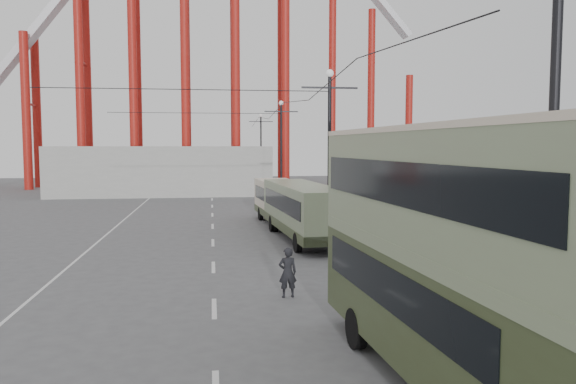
{
  "coord_description": "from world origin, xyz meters",
  "views": [
    {
      "loc": [
        -1.04,
        -13.22,
        5.04
      ],
      "look_at": [
        2.33,
        11.36,
        3.0
      ],
      "focal_mm": 35.0,
      "sensor_mm": 36.0,
      "label": 1
    }
  ],
  "objects": [
    {
      "name": "fairground_shed",
      "position": [
        -6.0,
        47.0,
        2.5
      ],
      "size": [
        22.0,
        10.0,
        5.0
      ],
      "primitive_type": "cube",
      "color": "#B0B0AB",
      "rests_on": "ground"
    },
    {
      "name": "lamp_post_mid",
      "position": [
        5.6,
        18.0,
        4.68
      ],
      "size": [
        3.2,
        0.44,
        9.32
      ],
      "color": "black",
      "rests_on": "ground"
    },
    {
      "name": "lamp_post_far",
      "position": [
        5.6,
        40.0,
        4.68
      ],
      "size": [
        3.2,
        0.44,
        9.32
      ],
      "color": "black",
      "rests_on": "ground"
    },
    {
      "name": "double_decker_bus",
      "position": [
        3.82,
        -2.71,
        3.05
      ],
      "size": [
        3.21,
        10.28,
        5.44
      ],
      "rotation": [
        0.0,
        0.0,
        0.06
      ],
      "color": "#333B1F",
      "rests_on": "ground"
    },
    {
      "name": "road_markings",
      "position": [
        -0.86,
        19.7,
        0.01
      ],
      "size": [
        12.52,
        120.0,
        0.01
      ],
      "color": "silver",
      "rests_on": "ground"
    },
    {
      "name": "single_decker_cream",
      "position": [
        3.44,
        22.17,
        1.55
      ],
      "size": [
        2.92,
        9.01,
        2.76
      ],
      "rotation": [
        0.0,
        0.0,
        0.08
      ],
      "color": "beige",
      "rests_on": "ground"
    },
    {
      "name": "pedestrian",
      "position": [
        1.44,
        4.98,
        0.84
      ],
      "size": [
        0.64,
        0.45,
        1.68
      ],
      "primitive_type": "imported",
      "rotation": [
        0.0,
        0.0,
        3.22
      ],
      "color": "black",
      "rests_on": "ground"
    },
    {
      "name": "lamp_post_distant",
      "position": [
        5.6,
        62.0,
        4.68
      ],
      "size": [
        3.2,
        0.44,
        9.32
      ],
      "color": "black",
      "rests_on": "ground"
    },
    {
      "name": "ground",
      "position": [
        0.0,
        0.0,
        0.0
      ],
      "size": [
        160.0,
        160.0,
        0.0
      ],
      "primitive_type": "plane",
      "color": "#505053",
      "rests_on": "ground"
    },
    {
      "name": "single_decker_green",
      "position": [
        3.79,
        16.34,
        1.68
      ],
      "size": [
        3.18,
        10.66,
        2.97
      ],
      "rotation": [
        0.0,
        0.0,
        0.07
      ],
      "color": "gray",
      "rests_on": "ground"
    }
  ]
}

